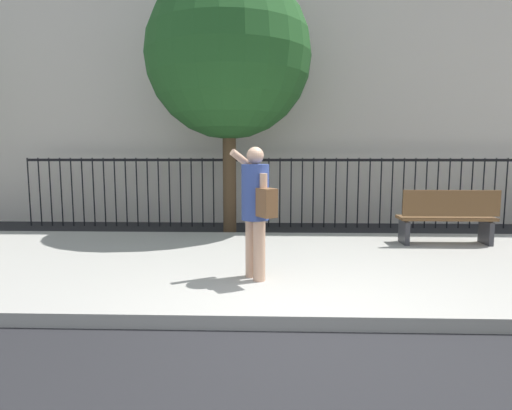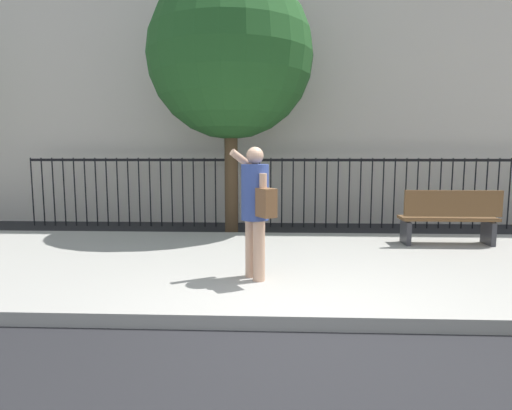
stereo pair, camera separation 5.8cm
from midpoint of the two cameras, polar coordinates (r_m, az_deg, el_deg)
ground_plane at (r=4.39m, az=6.79°, el=-16.26°), size 60.00×60.00×0.00m
sidewalk at (r=6.44m, az=5.32°, el=-7.92°), size 28.00×4.40×0.15m
iron_fence at (r=9.95m, az=4.33°, el=2.87°), size 12.03×0.04×1.60m
pedestrian_on_phone at (r=5.30m, az=0.32°, el=0.20°), size 0.61×0.72×1.64m
street_bench at (r=8.05m, az=24.32°, el=-1.34°), size 1.60×0.45×0.95m
street_tree_near at (r=9.25m, az=-3.20°, el=18.94°), size 3.34×3.34×5.33m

